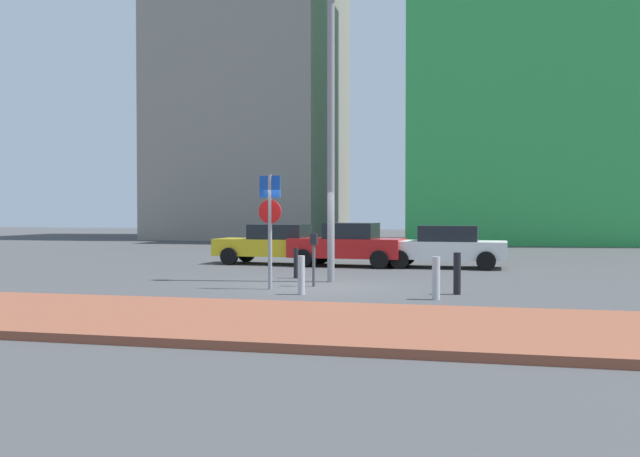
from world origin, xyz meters
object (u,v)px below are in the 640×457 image
object	(u,v)px
parking_sign_post	(270,217)
traffic_bollard_edge	(301,275)
parked_car_red	(348,244)
parked_car_white	(445,246)
parking_meter	(314,252)
traffic_bollard_near	(436,278)
traffic_bollard_far	(457,273)
parked_car_yellow	(277,244)
traffic_bollard_mid	(296,263)
street_lamp	(331,109)

from	to	relation	value
parking_sign_post	traffic_bollard_edge	bearing A→B (deg)	-41.25
parked_car_red	parked_car_white	size ratio (longest dim) A/B	0.96
parking_meter	traffic_bollard_near	size ratio (longest dim) A/B	1.44
traffic_bollard_near	traffic_bollard_far	distance (m)	1.18
parked_car_yellow	traffic_bollard_far	distance (m)	10.66
traffic_bollard_near	traffic_bollard_far	xyz separation A→B (m)	(0.42, 1.10, 0.02)
traffic_bollard_mid	traffic_bollard_far	size ratio (longest dim) A/B	0.90
parked_car_yellow	street_lamp	distance (m)	7.93
traffic_bollard_near	parking_sign_post	bearing A→B (deg)	164.45
parked_car_yellow	traffic_bollard_mid	xyz separation A→B (m)	(2.13, -5.15, -0.32)
traffic_bollard_mid	traffic_bollard_edge	xyz separation A→B (m)	(1.18, -3.85, 0.01)
parked_car_yellow	parking_sign_post	bearing A→B (deg)	-74.44
parking_sign_post	traffic_bollard_far	xyz separation A→B (m)	(4.63, -0.07, -1.32)
parked_car_white	street_lamp	xyz separation A→B (m)	(-2.85, -5.73, 4.03)
parked_car_yellow	traffic_bollard_near	size ratio (longest dim) A/B	4.78
parking_meter	traffic_bollard_far	world-z (taller)	parking_meter
traffic_bollard_near	traffic_bollard_mid	world-z (taller)	traffic_bollard_near
parked_car_yellow	traffic_bollard_far	xyz separation A→B (m)	(6.88, -8.14, -0.27)
parked_car_yellow	traffic_bollard_far	bearing A→B (deg)	-49.81
parking_meter	traffic_bollard_near	xyz separation A→B (m)	(3.29, -2.05, -0.42)
traffic_bollard_far	traffic_bollard_edge	xyz separation A→B (m)	(-3.57, -0.86, -0.04)
traffic_bollard_mid	parked_car_white	bearing A→B (deg)	50.46
parked_car_yellow	parking_meter	bearing A→B (deg)	-66.24
parked_car_white	parking_sign_post	size ratio (longest dim) A/B	1.49
street_lamp	traffic_bollard_edge	size ratio (longest dim) A/B	9.03
parking_sign_post	traffic_bollard_near	distance (m)	4.57
parked_car_yellow	traffic_bollard_edge	world-z (taller)	parked_car_yellow
parked_car_yellow	parked_car_red	distance (m)	2.77
parked_car_white	traffic_bollard_far	world-z (taller)	parked_car_white
traffic_bollard_far	parking_sign_post	bearing A→B (deg)	179.16
parking_meter	traffic_bollard_edge	distance (m)	1.87
parking_sign_post	traffic_bollard_mid	world-z (taller)	parking_sign_post
traffic_bollard_mid	street_lamp	bearing A→B (deg)	-33.03
parked_car_red	street_lamp	world-z (taller)	street_lamp
parking_meter	street_lamp	bearing A→B (deg)	81.43
street_lamp	traffic_bollard_edge	world-z (taller)	street_lamp
traffic_bollard_edge	parking_sign_post	bearing A→B (deg)	138.75
parked_car_white	parking_meter	size ratio (longest dim) A/B	3.12
parking_meter	traffic_bollard_far	xyz separation A→B (m)	(3.71, -0.95, -0.40)
parked_car_white	parked_car_yellow	bearing A→B (deg)	177.96
parked_car_yellow	traffic_bollard_edge	bearing A→B (deg)	-69.82
traffic_bollard_near	traffic_bollard_edge	xyz separation A→B (m)	(-3.15, 0.24, -0.02)
parked_car_yellow	traffic_bollard_edge	size ratio (longest dim) A/B	4.97
parked_car_yellow	parking_sign_post	xyz separation A→B (m)	(2.25, -8.07, 1.05)
parked_car_yellow	traffic_bollard_mid	distance (m)	5.58
parking_sign_post	street_lamp	bearing A→B (deg)	62.48
parked_car_red	traffic_bollard_edge	distance (m)	8.71
parked_car_red	traffic_bollard_mid	world-z (taller)	parked_car_red
street_lamp	parked_car_red	bearing A→B (deg)	96.07
parking_meter	traffic_bollard_far	bearing A→B (deg)	-14.32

